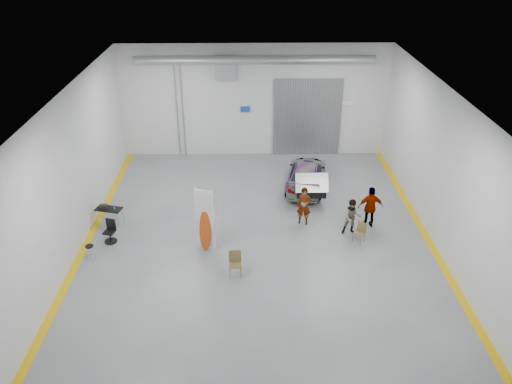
{
  "coord_description": "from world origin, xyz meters",
  "views": [
    {
      "loc": [
        -0.37,
        -17.27,
        11.26
      ],
      "look_at": [
        -0.06,
        0.76,
        1.5
      ],
      "focal_mm": 35.0,
      "sensor_mm": 36.0,
      "label": 1
    }
  ],
  "objects_px": {
    "surfboard_display": "(207,225)",
    "office_chair": "(110,232)",
    "person_c": "(371,207)",
    "person_b": "(352,217)",
    "folding_chair_near": "(235,269)",
    "person_a": "(304,206)",
    "sedan_car": "(306,174)",
    "shop_stool": "(90,253)",
    "folding_chair_far": "(359,236)",
    "work_table": "(107,208)"
  },
  "relations": [
    {
      "from": "person_b",
      "to": "folding_chair_far",
      "type": "xyz_separation_m",
      "value": [
        0.2,
        -0.61,
        -0.52
      ]
    },
    {
      "from": "person_c",
      "to": "work_table",
      "type": "distance_m",
      "value": 11.0
    },
    {
      "from": "sedan_car",
      "to": "person_a",
      "type": "xyz_separation_m",
      "value": [
        -0.46,
        -3.4,
        0.21
      ]
    },
    {
      "from": "sedan_car",
      "to": "folding_chair_near",
      "type": "height_order",
      "value": "sedan_car"
    },
    {
      "from": "folding_chair_far",
      "to": "work_table",
      "type": "xyz_separation_m",
      "value": [
        -10.33,
        1.64,
        0.43
      ]
    },
    {
      "from": "sedan_car",
      "to": "folding_chair_near",
      "type": "xyz_separation_m",
      "value": [
        -3.28,
        -6.91,
        -0.33
      ]
    },
    {
      "from": "folding_chair_far",
      "to": "work_table",
      "type": "relative_size",
      "value": 0.69
    },
    {
      "from": "sedan_car",
      "to": "person_c",
      "type": "xyz_separation_m",
      "value": [
        2.26,
        -3.68,
        0.29
      ]
    },
    {
      "from": "folding_chair_near",
      "to": "office_chair",
      "type": "distance_m",
      "value": 5.53
    },
    {
      "from": "person_a",
      "to": "shop_stool",
      "type": "height_order",
      "value": "person_a"
    },
    {
      "from": "person_a",
      "to": "folding_chair_near",
      "type": "bearing_deg",
      "value": -116.0
    },
    {
      "from": "person_a",
      "to": "folding_chair_near",
      "type": "relative_size",
      "value": 1.77
    },
    {
      "from": "folding_chair_near",
      "to": "sedan_car",
      "type": "bearing_deg",
      "value": 62.66
    },
    {
      "from": "person_b",
      "to": "surfboard_display",
      "type": "height_order",
      "value": "surfboard_display"
    },
    {
      "from": "person_c",
      "to": "surfboard_display",
      "type": "distance_m",
      "value": 6.83
    },
    {
      "from": "folding_chair_far",
      "to": "person_c",
      "type": "bearing_deg",
      "value": 100.27
    },
    {
      "from": "sedan_car",
      "to": "surfboard_display",
      "type": "xyz_separation_m",
      "value": [
        -4.37,
        -5.29,
        0.51
      ]
    },
    {
      "from": "person_a",
      "to": "shop_stool",
      "type": "xyz_separation_m",
      "value": [
        -8.29,
        -2.47,
        -0.52
      ]
    },
    {
      "from": "sedan_car",
      "to": "shop_stool",
      "type": "relative_size",
      "value": 6.79
    },
    {
      "from": "office_chair",
      "to": "person_b",
      "type": "bearing_deg",
      "value": 16.6
    },
    {
      "from": "person_b",
      "to": "folding_chair_far",
      "type": "height_order",
      "value": "person_b"
    },
    {
      "from": "person_a",
      "to": "folding_chair_far",
      "type": "height_order",
      "value": "person_a"
    },
    {
      "from": "sedan_car",
      "to": "shop_stool",
      "type": "bearing_deg",
      "value": 44.75
    },
    {
      "from": "surfboard_display",
      "to": "office_chair",
      "type": "distance_m",
      "value": 4.06
    },
    {
      "from": "person_c",
      "to": "surfboard_display",
      "type": "height_order",
      "value": "surfboard_display"
    },
    {
      "from": "person_b",
      "to": "folding_chair_near",
      "type": "bearing_deg",
      "value": -149.11
    },
    {
      "from": "person_b",
      "to": "work_table",
      "type": "height_order",
      "value": "person_b"
    },
    {
      "from": "person_b",
      "to": "shop_stool",
      "type": "relative_size",
      "value": 2.47
    },
    {
      "from": "person_c",
      "to": "folding_chair_near",
      "type": "height_order",
      "value": "person_c"
    },
    {
      "from": "folding_chair_far",
      "to": "office_chair",
      "type": "bearing_deg",
      "value": -141.62
    },
    {
      "from": "surfboard_display",
      "to": "office_chair",
      "type": "xyz_separation_m",
      "value": [
        -3.94,
        0.66,
        -0.71
      ]
    },
    {
      "from": "person_c",
      "to": "work_table",
      "type": "relative_size",
      "value": 1.53
    },
    {
      "from": "person_b",
      "to": "folding_chair_near",
      "type": "xyz_separation_m",
      "value": [
        -4.69,
        -2.69,
        -0.49
      ]
    },
    {
      "from": "folding_chair_far",
      "to": "office_chair",
      "type": "distance_m",
      "value": 9.92
    },
    {
      "from": "person_c",
      "to": "folding_chair_near",
      "type": "relative_size",
      "value": 1.94
    },
    {
      "from": "folding_chair_far",
      "to": "office_chair",
      "type": "relative_size",
      "value": 0.87
    },
    {
      "from": "folding_chair_near",
      "to": "office_chair",
      "type": "relative_size",
      "value": 0.99
    },
    {
      "from": "work_table",
      "to": "sedan_car",
      "type": "bearing_deg",
      "value": 20.17
    },
    {
      "from": "office_chair",
      "to": "person_a",
      "type": "bearing_deg",
      "value": 23.11
    },
    {
      "from": "person_b",
      "to": "work_table",
      "type": "xyz_separation_m",
      "value": [
        -10.13,
        1.02,
        -0.09
      ]
    },
    {
      "from": "person_c",
      "to": "folding_chair_far",
      "type": "xyz_separation_m",
      "value": [
        -0.65,
        -1.16,
        -0.66
      ]
    },
    {
      "from": "person_a",
      "to": "office_chair",
      "type": "relative_size",
      "value": 1.75
    },
    {
      "from": "office_chair",
      "to": "folding_chair_near",
      "type": "bearing_deg",
      "value": -10.19
    },
    {
      "from": "sedan_car",
      "to": "folding_chair_near",
      "type": "distance_m",
      "value": 7.66
    },
    {
      "from": "person_b",
      "to": "sedan_car",
      "type": "bearing_deg",
      "value": 109.48
    },
    {
      "from": "person_b",
      "to": "person_a",
      "type": "bearing_deg",
      "value": 157.21
    },
    {
      "from": "person_c",
      "to": "office_chair",
      "type": "relative_size",
      "value": 1.93
    },
    {
      "from": "sedan_car",
      "to": "work_table",
      "type": "xyz_separation_m",
      "value": [
        -8.72,
        -3.2,
        0.07
      ]
    },
    {
      "from": "folding_chair_far",
      "to": "shop_stool",
      "type": "relative_size",
      "value": 1.31
    },
    {
      "from": "person_c",
      "to": "work_table",
      "type": "xyz_separation_m",
      "value": [
        -10.99,
        0.47,
        -0.23
      ]
    }
  ]
}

